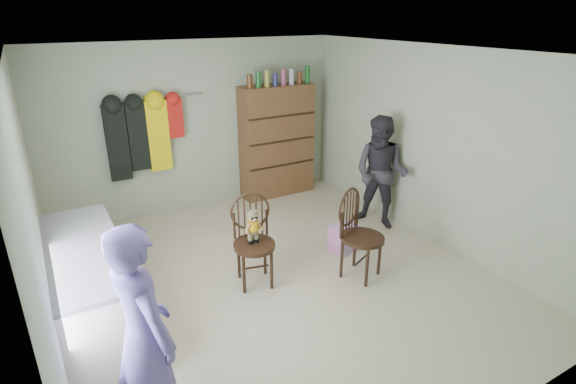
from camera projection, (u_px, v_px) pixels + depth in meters
ground_plane at (278, 278)px, 5.19m from camera, size 5.00×5.00×0.00m
room_walls at (254, 135)px, 5.02m from camera, size 5.00×5.00×5.00m
counter at (91, 292)px, 4.11m from camera, size 0.64×1.86×0.94m
chair_front at (253, 235)px, 4.92m from camera, size 0.56×0.56×1.04m
chair_far at (358, 231)px, 5.06m from camera, size 0.62×0.62×1.05m
striped_bag at (343, 238)px, 5.72m from camera, size 0.39×0.33×0.35m
person_left at (143, 335)px, 3.03m from camera, size 0.56×0.70×1.67m
person_right at (381, 173)px, 6.18m from camera, size 0.90×0.96×1.58m
dresser at (277, 141)px, 7.27m from camera, size 1.20×0.39×2.08m
coat_rack at (143, 136)px, 6.25m from camera, size 1.42×0.12×1.09m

